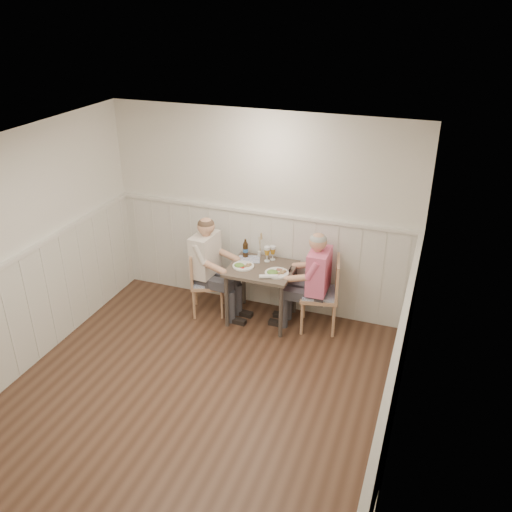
# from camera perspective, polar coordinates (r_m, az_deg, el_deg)

# --- Properties ---
(ground_plane) EXTENTS (4.50, 4.50, 0.00)m
(ground_plane) POSITION_cam_1_polar(r_m,az_deg,el_deg) (5.78, -7.21, -15.59)
(ground_plane) COLOR #432A1C
(room_shell) EXTENTS (4.04, 4.54, 2.60)m
(room_shell) POSITION_cam_1_polar(r_m,az_deg,el_deg) (4.91, -8.19, -2.22)
(room_shell) COLOR silver
(room_shell) RESTS_ON ground
(wainscot) EXTENTS (4.00, 4.49, 1.34)m
(wainscot) POSITION_cam_1_polar(r_m,az_deg,el_deg) (5.86, -4.59, -6.38)
(wainscot) COLOR white
(wainscot) RESTS_ON ground
(dining_table) EXTENTS (0.81, 0.70, 0.75)m
(dining_table) POSITION_cam_1_polar(r_m,az_deg,el_deg) (6.76, 0.58, -2.04)
(dining_table) COLOR #50483D
(dining_table) RESTS_ON ground
(chair_right) EXTENTS (0.53, 0.53, 0.95)m
(chair_right) POSITION_cam_1_polar(r_m,az_deg,el_deg) (6.70, 7.21, -3.73)
(chair_right) COLOR #9C704D
(chair_right) RESTS_ON ground
(chair_left) EXTENTS (0.54, 0.54, 0.89)m
(chair_left) POSITION_cam_1_polar(r_m,az_deg,el_deg) (7.03, -5.54, -2.44)
(chair_left) COLOR #9C704D
(chair_left) RESTS_ON ground
(man_in_pink) EXTENTS (0.61, 0.43, 1.32)m
(man_in_pink) POSITION_cam_1_polar(r_m,az_deg,el_deg) (6.66, 6.18, -3.48)
(man_in_pink) COLOR #3F3F47
(man_in_pink) RESTS_ON ground
(diner_cream) EXTENTS (0.65, 0.45, 1.36)m
(diner_cream) POSITION_cam_1_polar(r_m,az_deg,el_deg) (6.97, -4.98, -1.85)
(diner_cream) COLOR #3F3F47
(diner_cream) RESTS_ON ground
(plate_man) EXTENTS (0.29, 0.29, 0.07)m
(plate_man) POSITION_cam_1_polar(r_m,az_deg,el_deg) (6.55, 2.11, -1.70)
(plate_man) COLOR white
(plate_man) RESTS_ON dining_table
(plate_diner) EXTENTS (0.27, 0.27, 0.07)m
(plate_diner) POSITION_cam_1_polar(r_m,az_deg,el_deg) (6.71, -1.48, -0.98)
(plate_diner) COLOR white
(plate_diner) RESTS_ON dining_table
(beer_glass_a) EXTENTS (0.07, 0.07, 0.19)m
(beer_glass_a) POSITION_cam_1_polar(r_m,az_deg,el_deg) (6.85, 1.78, 0.55)
(beer_glass_a) COLOR silver
(beer_glass_a) RESTS_ON dining_table
(beer_glass_b) EXTENTS (0.08, 0.08, 0.20)m
(beer_glass_b) POSITION_cam_1_polar(r_m,az_deg,el_deg) (6.80, 1.17, 0.46)
(beer_glass_b) COLOR silver
(beer_glass_b) RESTS_ON dining_table
(beer_bottle) EXTENTS (0.07, 0.07, 0.25)m
(beer_bottle) POSITION_cam_1_polar(r_m,az_deg,el_deg) (6.92, -1.12, 0.73)
(beer_bottle) COLOR black
(beer_bottle) RESTS_ON dining_table
(rolled_napkin) EXTENTS (0.23, 0.13, 0.05)m
(rolled_napkin) POSITION_cam_1_polar(r_m,az_deg,el_deg) (6.44, 1.34, -2.17)
(rolled_napkin) COLOR white
(rolled_napkin) RESTS_ON dining_table
(grass_vase) EXTENTS (0.04, 0.04, 0.36)m
(grass_vase) POSITION_cam_1_polar(r_m,az_deg,el_deg) (6.90, 0.34, 1.12)
(grass_vase) COLOR silver
(grass_vase) RESTS_ON dining_table
(gingham_mat) EXTENTS (0.33, 0.29, 0.01)m
(gingham_mat) POSITION_cam_1_polar(r_m,az_deg,el_deg) (6.90, -0.73, -0.34)
(gingham_mat) COLOR #6070A6
(gingham_mat) RESTS_ON dining_table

